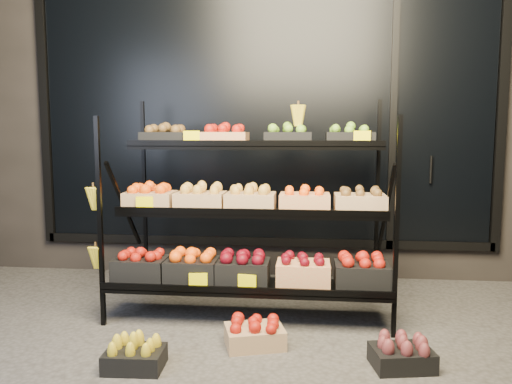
# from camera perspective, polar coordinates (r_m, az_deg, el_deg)

# --- Properties ---
(ground) EXTENTS (24.00, 24.00, 0.00)m
(ground) POSITION_cam_1_polar(r_m,az_deg,el_deg) (3.47, -1.78, -16.68)
(ground) COLOR #514F4C
(ground) RESTS_ON ground
(building) EXTENTS (6.00, 2.08, 3.50)m
(building) POSITION_cam_1_polar(r_m,az_deg,el_deg) (5.77, 1.72, 10.37)
(building) COLOR #2D2826
(building) RESTS_ON ground
(display_rack) EXTENTS (2.18, 1.02, 1.72)m
(display_rack) POSITION_cam_1_polar(r_m,az_deg,el_deg) (3.83, -0.74, -2.17)
(display_rack) COLOR black
(display_rack) RESTS_ON ground
(floor_crate_midleft) EXTENTS (0.35, 0.26, 0.18)m
(floor_crate_midleft) POSITION_cam_1_polar(r_m,az_deg,el_deg) (3.17, -13.69, -17.63)
(floor_crate_midleft) COLOR black
(floor_crate_midleft) RESTS_ON ground
(floor_crate_midright) EXTENTS (0.43, 0.37, 0.19)m
(floor_crate_midright) POSITION_cam_1_polar(r_m,az_deg,el_deg) (3.37, -0.16, -15.78)
(floor_crate_midright) COLOR tan
(floor_crate_midright) RESTS_ON ground
(floor_crate_right) EXTENTS (0.39, 0.31, 0.18)m
(floor_crate_right) POSITION_cam_1_polar(r_m,az_deg,el_deg) (3.21, 16.34, -17.31)
(floor_crate_right) COLOR black
(floor_crate_right) RESTS_ON ground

